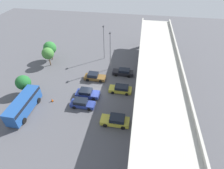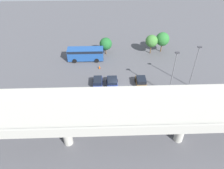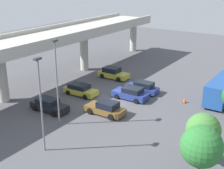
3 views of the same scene
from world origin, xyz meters
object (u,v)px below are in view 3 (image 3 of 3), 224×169
parked_car_2 (80,90)px  lamp_post_mid_lot (41,99)px  lamp_post_near_aisle (57,77)px  shuttle_bus (222,88)px  parked_car_0 (49,105)px  parked_car_4 (143,87)px  parked_car_5 (113,73)px  traffic_cone (185,100)px  parked_car_1 (106,108)px  tree_front_centre (203,130)px  tree_front_left (202,147)px  parked_car_3 (131,93)px

parked_car_2 → lamp_post_mid_lot: 14.60m
parked_car_2 → lamp_post_near_aisle: 9.83m
shuttle_bus → lamp_post_near_aisle: 20.73m
parked_car_0 → parked_car_4: (11.30, -6.28, 0.00)m
parked_car_0 → parked_car_5: size_ratio=0.99×
parked_car_0 → parked_car_4: bearing=60.9°
traffic_cone → parked_car_2: bearing=111.7°
parked_car_1 → parked_car_2: bearing=-27.0°
lamp_post_near_aisle → tree_front_centre: (0.86, -14.96, -2.01)m
parked_car_2 → tree_front_left: 21.73m
parked_car_4 → lamp_post_mid_lot: lamp_post_mid_lot is taller
parked_car_0 → lamp_post_near_aisle: (-1.92, -3.34, 4.55)m
parked_car_2 → shuttle_bus: size_ratio=0.57×
parked_car_4 → shuttle_bus: bearing=-163.5°
parked_car_2 → parked_car_5: bearing=91.4°
traffic_cone → parked_car_1: bearing=142.5°
parked_car_4 → parked_car_5: (2.97, 6.68, 0.07)m
parked_car_0 → parked_car_1: size_ratio=1.02×
parked_car_0 → parked_car_5: 14.27m
traffic_cone → parked_car_0: bearing=131.8°
parked_car_5 → parked_car_0: bearing=-88.4°
parked_car_3 → traffic_cone: size_ratio=6.52×
shuttle_bus → lamp_post_near_aisle: size_ratio=0.88×
tree_front_left → traffic_cone: (14.78, 6.68, -2.98)m
parked_car_3 → tree_front_left: 17.97m
parked_car_4 → parked_car_5: size_ratio=0.94×
parked_car_3 → lamp_post_near_aisle: (-10.40, 2.78, 4.52)m
shuttle_bus → lamp_post_near_aisle: bearing=141.9°
lamp_post_mid_lot → traffic_cone: bearing=-20.5°
parked_car_5 → shuttle_bus: bearing=-0.4°
tree_front_left → tree_front_centre: bearing=15.2°
tree_front_centre → tree_front_left: bearing=-164.8°
parked_car_0 → parked_car_3: bearing=54.2°
parked_car_2 → parked_car_0: bearing=-88.2°
parked_car_1 → lamp_post_near_aisle: size_ratio=0.51×
parked_car_1 → lamp_post_near_aisle: (-4.77, 2.74, 4.53)m
parked_car_5 → shuttle_bus: shuttle_bus is taller
traffic_cone → tree_front_centre: bearing=-153.8°
lamp_post_near_aisle → parked_car_1: bearing=-29.8°
tree_front_left → parked_car_1: bearing=63.0°
parked_car_1 → parked_car_3: (5.63, -0.04, 0.00)m
traffic_cone → parked_car_5: bearing=75.7°
tree_front_left → traffic_cone: size_ratio=7.00×
lamp_post_near_aisle → parked_car_0: bearing=60.1°
parked_car_3 → parked_car_4: (2.82, -0.17, -0.02)m
parked_car_4 → shuttle_bus: (2.86, -9.65, 1.01)m
parked_car_4 → parked_car_1: bearing=88.6°
lamp_post_near_aisle → shuttle_bus: bearing=-38.1°
lamp_post_mid_lot → tree_front_left: bearing=-78.1°
lamp_post_mid_lot → tree_front_left: 13.67m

